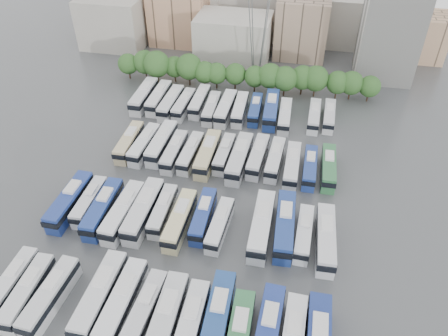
% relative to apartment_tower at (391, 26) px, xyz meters
% --- Properties ---
extents(ground, '(220.00, 220.00, 0.00)m').
position_rel_apartment_tower_xyz_m(ground, '(-34.00, -58.00, -13.00)').
color(ground, '#424447').
rests_on(ground, ground).
extents(tree_line, '(65.17, 7.82, 8.45)m').
position_rel_apartment_tower_xyz_m(tree_line, '(-34.81, -15.91, -8.52)').
color(tree_line, black).
rests_on(tree_line, ground).
extents(city_buildings, '(102.00, 35.00, 20.00)m').
position_rel_apartment_tower_xyz_m(city_buildings, '(-41.46, 13.86, -5.13)').
color(city_buildings, '#9E998E').
rests_on(city_buildings, ground).
extents(apartment_tower, '(14.00, 14.00, 26.00)m').
position_rel_apartment_tower_xyz_m(apartment_tower, '(0.00, 0.00, 0.00)').
color(apartment_tower, silver).
rests_on(apartment_tower, ground).
extents(electricity_pylon, '(9.00, 6.91, 33.83)m').
position_rel_apartment_tower_xyz_m(electricity_pylon, '(-32.00, -8.00, 5.66)').
color(electricity_pylon, slate).
rests_on(electricity_pylon, ground).
extents(bus_r0_s0, '(2.55, 11.15, 3.49)m').
position_rel_apartment_tower_xyz_m(bus_r0_s0, '(-55.35, -81.50, -11.29)').
color(bus_r0_s0, silver).
rests_on(bus_r0_s0, ground).
extents(bus_r0_s1, '(2.92, 11.76, 3.67)m').
position_rel_apartment_tower_xyz_m(bus_r0_s1, '(-52.22, -82.55, -11.20)').
color(bus_r0_s1, silver).
rests_on(bus_r0_s1, ground).
extents(bus_r0_s2, '(3.20, 12.10, 3.76)m').
position_rel_apartment_tower_xyz_m(bus_r0_s2, '(-48.85, -82.49, -11.15)').
color(bus_r0_s2, silver).
rests_on(bus_r0_s2, ground).
extents(bus_r0_s4, '(2.92, 13.32, 4.18)m').
position_rel_apartment_tower_xyz_m(bus_r0_s4, '(-42.14, -81.04, -10.95)').
color(bus_r0_s4, silver).
rests_on(bus_r0_s4, ground).
extents(bus_r0_s5, '(2.93, 12.81, 4.01)m').
position_rel_apartment_tower_xyz_m(bus_r0_s5, '(-38.82, -81.36, -11.03)').
color(bus_r0_s5, silver).
rests_on(bus_r0_s5, ground).
extents(bus_r0_s6, '(3.02, 11.65, 3.62)m').
position_rel_apartment_tower_xyz_m(bus_r0_s6, '(-35.44, -81.80, -11.22)').
color(bus_r0_s6, silver).
rests_on(bus_r0_s6, ground).
extents(bus_r0_s7, '(3.25, 13.52, 4.22)m').
position_rel_apartment_tower_xyz_m(bus_r0_s7, '(-32.16, -82.93, -10.93)').
color(bus_r0_s7, silver).
rests_on(bus_r0_s7, ground).
extents(bus_r0_s8, '(2.97, 12.47, 3.90)m').
position_rel_apartment_tower_xyz_m(bus_r0_s8, '(-28.90, -82.83, -11.09)').
color(bus_r0_s8, silver).
rests_on(bus_r0_s8, ground).
extents(bus_r0_s9, '(3.40, 13.65, 4.25)m').
position_rel_apartment_tower_xyz_m(bus_r0_s9, '(-25.70, -81.40, -10.91)').
color(bus_r0_s9, navy).
rests_on(bus_r0_s9, ground).
extents(bus_r0_s11, '(3.24, 13.21, 4.12)m').
position_rel_apartment_tower_xyz_m(bus_r0_s11, '(-19.09, -81.91, -10.98)').
color(bus_r0_s11, navy).
rests_on(bus_r0_s11, ground).
extents(bus_r1_s0, '(2.91, 12.94, 4.05)m').
position_rel_apartment_tower_xyz_m(bus_r1_s0, '(-55.28, -64.55, -11.01)').
color(bus_r1_s0, navy).
rests_on(bus_r1_s0, ground).
extents(bus_r1_s1, '(2.63, 10.91, 3.41)m').
position_rel_apartment_tower_xyz_m(bus_r1_s1, '(-52.16, -63.64, -11.33)').
color(bus_r1_s1, silver).
rests_on(bus_r1_s1, ground).
extents(bus_r1_s2, '(3.08, 12.72, 3.97)m').
position_rel_apartment_tower_xyz_m(bus_r1_s2, '(-49.04, -65.00, -11.05)').
color(bus_r1_s2, navy).
rests_on(bus_r1_s2, ground).
extents(bus_r1_s3, '(3.25, 12.94, 4.03)m').
position_rel_apartment_tower_xyz_m(bus_r1_s3, '(-45.38, -65.11, -11.02)').
color(bus_r1_s3, silver).
rests_on(bus_r1_s3, ground).
extents(bus_r1_s4, '(3.01, 13.43, 4.21)m').
position_rel_apartment_tower_xyz_m(bus_r1_s4, '(-42.19, -64.13, -10.93)').
color(bus_r1_s4, silver).
rests_on(bus_r1_s4, ground).
extents(bus_r1_s5, '(2.65, 10.94, 3.42)m').
position_rel_apartment_tower_xyz_m(bus_r1_s5, '(-39.17, -63.15, -11.32)').
color(bus_r1_s5, silver).
rests_on(bus_r1_s5, ground).
extents(bus_r1_s6, '(2.75, 12.23, 3.83)m').
position_rel_apartment_tower_xyz_m(bus_r1_s6, '(-35.71, -64.79, -11.12)').
color(bus_r1_s6, beige).
rests_on(bus_r1_s6, ground).
extents(bus_r1_s7, '(2.73, 11.33, 3.54)m').
position_rel_apartment_tower_xyz_m(bus_r1_s7, '(-32.28, -62.97, -11.26)').
color(bus_r1_s7, navy).
rests_on(bus_r1_s7, ground).
extents(bus_r1_s8, '(2.85, 10.88, 3.39)m').
position_rel_apartment_tower_xyz_m(bus_r1_s8, '(-29.18, -64.35, -11.34)').
color(bus_r1_s8, silver).
rests_on(bus_r1_s8, ground).
extents(bus_r1_s10, '(3.14, 13.64, 4.27)m').
position_rel_apartment_tower_xyz_m(bus_r1_s10, '(-22.53, -63.44, -10.90)').
color(bus_r1_s10, silver).
rests_on(bus_r1_s10, ground).
extents(bus_r1_s11, '(3.59, 13.65, 4.24)m').
position_rel_apartment_tower_xyz_m(bus_r1_s11, '(-18.91, -62.70, -10.92)').
color(bus_r1_s11, navy).
rests_on(bus_r1_s11, ground).
extents(bus_r1_s12, '(2.59, 10.91, 3.41)m').
position_rel_apartment_tower_xyz_m(bus_r1_s12, '(-15.79, -63.39, -11.33)').
color(bus_r1_s12, white).
rests_on(bus_r1_s12, ground).
extents(bus_r1_s13, '(3.33, 12.96, 4.03)m').
position_rel_apartment_tower_xyz_m(bus_r1_s13, '(-12.42, -64.08, -11.02)').
color(bus_r1_s13, silver).
rests_on(bus_r1_s13, ground).
extents(bus_r2_s1, '(2.90, 11.86, 3.70)m').
position_rel_apartment_tower_xyz_m(bus_r2_s1, '(-52.10, -45.72, -11.18)').
color(bus_r2_s1, '#C8B689').
rests_on(bus_r2_s1, ground).
extents(bus_r2_s2, '(3.15, 11.95, 3.72)m').
position_rel_apartment_tower_xyz_m(bus_r2_s2, '(-48.81, -45.84, -11.18)').
color(bus_r2_s2, silver).
rests_on(bus_r2_s2, ground).
extents(bus_r2_s3, '(3.02, 12.77, 3.99)m').
position_rel_apartment_tower_xyz_m(bus_r2_s3, '(-45.51, -44.84, -11.04)').
color(bus_r2_s3, silver).
rests_on(bus_r2_s3, ground).
extents(bus_r2_s4, '(2.56, 11.52, 3.61)m').
position_rel_apartment_tower_xyz_m(bus_r2_s4, '(-42.24, -46.86, -11.23)').
color(bus_r2_s4, silver).
rests_on(bus_r2_s4, ground).
extents(bus_r2_s5, '(2.81, 11.34, 3.54)m').
position_rel_apartment_tower_xyz_m(bus_r2_s5, '(-39.00, -46.52, -11.26)').
color(bus_r2_s5, silver).
rests_on(bus_r2_s5, ground).
extents(bus_r2_s6, '(2.85, 12.86, 4.03)m').
position_rel_apartment_tower_xyz_m(bus_r2_s6, '(-35.55, -46.48, -11.02)').
color(bus_r2_s6, '#C8BB89').
rests_on(bus_r2_s6, ground).
extents(bus_r2_s7, '(2.64, 10.90, 3.40)m').
position_rel_apartment_tower_xyz_m(bus_r2_s7, '(-32.50, -45.33, -11.33)').
color(bus_r2_s7, silver).
rests_on(bus_r2_s7, ground).
extents(bus_r2_s8, '(3.32, 13.38, 4.17)m').
position_rel_apartment_tower_xyz_m(bus_r2_s8, '(-29.25, -46.58, -10.95)').
color(bus_r2_s8, silver).
rests_on(bus_r2_s8, ground).
extents(bus_r2_s9, '(3.12, 11.92, 3.71)m').
position_rel_apartment_tower_xyz_m(bus_r2_s9, '(-25.92, -45.01, -11.18)').
color(bus_r2_s9, silver).
rests_on(bus_r2_s9, ground).
extents(bus_r2_s10, '(2.93, 11.58, 3.61)m').
position_rel_apartment_tower_xyz_m(bus_r2_s10, '(-22.56, -45.16, -11.23)').
color(bus_r2_s10, silver).
rests_on(bus_r2_s10, ground).
extents(bus_r2_s11, '(2.75, 12.06, 3.77)m').
position_rel_apartment_tower_xyz_m(bus_r2_s11, '(-19.18, -46.61, -11.15)').
color(bus_r2_s11, silver).
rests_on(bus_r2_s11, ground).
extents(bus_r2_s12, '(2.48, 11.05, 3.46)m').
position_rel_apartment_tower_xyz_m(bus_r2_s12, '(-15.86, -46.20, -11.30)').
color(bus_r2_s12, navy).
rests_on(bus_r2_s12, ground).
extents(bus_r2_s13, '(2.86, 11.79, 3.68)m').
position_rel_apartment_tower_xyz_m(bus_r2_s13, '(-12.44, -45.63, -11.19)').
color(bus_r2_s13, '#2E6D3F').
rests_on(bus_r2_s13, ground).
extents(bus_r3_s0, '(3.02, 13.26, 4.15)m').
position_rel_apartment_tower_xyz_m(bus_r3_s0, '(-55.69, -27.47, -10.96)').
color(bus_r3_s0, silver).
rests_on(bus_r3_s0, ground).
extents(bus_r3_s1, '(2.77, 12.49, 3.92)m').
position_rel_apartment_tower_xyz_m(bus_r3_s1, '(-52.05, -27.38, -11.08)').
color(bus_r3_s1, silver).
rests_on(bus_r3_s1, ground).
extents(bus_r3_s2, '(2.95, 12.47, 3.90)m').
position_rel_apartment_tower_xyz_m(bus_r3_s2, '(-48.61, -29.01, -11.09)').
color(bus_r3_s2, silver).
rests_on(bus_r3_s2, ground).
extents(bus_r3_s3, '(2.93, 11.41, 3.55)m').
position_rel_apartment_tower_xyz_m(bus_r3_s3, '(-45.58, -28.83, -11.26)').
color(bus_r3_s3, silver).
rests_on(bus_r3_s3, ground).
extents(bus_r3_s4, '(2.60, 11.75, 3.69)m').
position_rel_apartment_tower_xyz_m(bus_r3_s4, '(-42.35, -26.78, -11.19)').
color(bus_r3_s4, silver).
rests_on(bus_r3_s4, ground).
extents(bus_r3_s5, '(2.87, 11.42, 3.56)m').
position_rel_apartment_tower_xyz_m(bus_r3_s5, '(-38.92, -29.15, -11.25)').
color(bus_r3_s5, silver).
rests_on(bus_r3_s5, ground).
extents(bus_r3_s6, '(2.95, 12.53, 3.92)m').
position_rel_apartment_tower_xyz_m(bus_r3_s6, '(-35.75, -28.73, -11.08)').
color(bus_r3_s6, silver).
rests_on(bus_r3_s6, ground).
extents(bus_r3_s7, '(3.02, 11.74, 3.65)m').
position_rel_apartment_tower_xyz_m(bus_r3_s7, '(-32.56, -28.25, -11.21)').
color(bus_r3_s7, silver).
rests_on(bus_r3_s7, ground).
extents(bus_r3_s8, '(2.89, 11.07, 3.44)m').
position_rel_apartment_tower_xyz_m(bus_r3_s8, '(-29.16, -27.48, -11.31)').
color(bus_r3_s8, navy).
rests_on(bus_r3_s8, ground).
extents(bus_r3_s9, '(3.61, 13.53, 4.20)m').
position_rel_apartment_tower_xyz_m(bus_r3_s9, '(-25.62, -27.30, -10.94)').
color(bus_r3_s9, navy).
rests_on(bus_r3_s9, ground).
extents(bus_r3_s10, '(2.97, 11.70, 3.64)m').
position_rel_apartment_tower_xyz_m(bus_r3_s10, '(-22.34, -29.04, -11.21)').
color(bus_r3_s10, silver).
rests_on(bus_r3_s10, ground).
extents(bus_r3_s12, '(2.53, 11.26, 3.53)m').
position_rel_apartment_tower_xyz_m(bus_r3_s12, '(-16.03, -27.57, -11.27)').
color(bus_r3_s12, silver).
rests_on(bus_r3_s12, ground).
extents(bus_r3_s13, '(2.58, 10.99, 3.44)m').
position_rel_apartment_tower_xyz_m(bus_r3_s13, '(-12.78, -26.76, -11.31)').
color(bus_r3_s13, silver).
rests_on(bus_r3_s13, ground).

